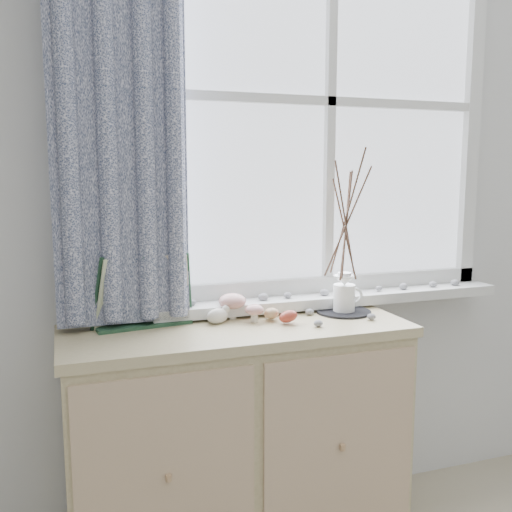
# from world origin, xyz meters

# --- Properties ---
(sideboard) EXTENTS (1.20, 0.45, 0.85)m
(sideboard) POSITION_xyz_m (-0.15, 1.75, 0.43)
(sideboard) COLOR beige
(sideboard) RESTS_ON ground
(botanical_book) EXTENTS (0.39, 0.18, 0.26)m
(botanical_book) POSITION_xyz_m (-0.46, 1.83, 0.98)
(botanical_book) COLOR #1F422A
(botanical_book) RESTS_ON sideboard
(toadstool_cluster) EXTENTS (0.14, 0.15, 0.09)m
(toadstool_cluster) POSITION_xyz_m (-0.12, 1.84, 0.91)
(toadstool_cluster) COLOR white
(toadstool_cluster) RESTS_ON sideboard
(wooden_eggs) EXTENTS (0.13, 0.17, 0.07)m
(wooden_eggs) POSITION_xyz_m (-0.01, 1.79, 0.88)
(wooden_eggs) COLOR tan
(wooden_eggs) RESTS_ON sideboard
(songbird_figurine) EXTENTS (0.13, 0.09, 0.06)m
(songbird_figurine) POSITION_xyz_m (-0.21, 1.81, 0.88)
(songbird_figurine) COLOR white
(songbird_figurine) RESTS_ON sideboard
(crocheted_doily) EXTENTS (0.21, 0.21, 0.01)m
(crocheted_doily) POSITION_xyz_m (0.29, 1.80, 0.85)
(crocheted_doily) COLOR black
(crocheted_doily) RESTS_ON sideboard
(twig_pitcher) EXTENTS (0.25, 0.25, 0.62)m
(twig_pitcher) POSITION_xyz_m (0.29, 1.80, 1.21)
(twig_pitcher) COLOR white
(twig_pitcher) RESTS_ON crocheted_doily
(sideboard_pebbles) EXTENTS (0.33, 0.23, 0.02)m
(sideboard_pebbles) POSITION_xyz_m (0.15, 1.75, 0.86)
(sideboard_pebbles) COLOR gray
(sideboard_pebbles) RESTS_ON sideboard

